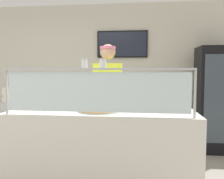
{
  "coord_description": "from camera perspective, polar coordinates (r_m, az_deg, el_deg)",
  "views": [
    {
      "loc": [
        1.48,
        -2.31,
        1.4
      ],
      "look_at": [
        1.16,
        0.39,
        1.19
      ],
      "focal_mm": 39.32,
      "sensor_mm": 36.0,
      "label": 1
    }
  ],
  "objects": [
    {
      "name": "drink_fridge",
      "position": [
        4.62,
        22.97,
        -2.1
      ],
      "size": [
        0.64,
        0.6,
        1.81
      ],
      "color": "black",
      "rests_on": "ground"
    },
    {
      "name": "ground_plane",
      "position": [
        3.62,
        -0.69,
        -18.35
      ],
      "size": [
        12.0,
        12.0,
        0.0
      ],
      "primitive_type": "plane",
      "color": "gray",
      "rests_on": "ground"
    },
    {
      "name": "worker_figure",
      "position": [
        3.39,
        -0.9,
        -2.3
      ],
      "size": [
        0.41,
        0.5,
        1.76
      ],
      "color": "#23232D",
      "rests_on": "ground"
    },
    {
      "name": "pepper_flake_shaker",
      "position": [
        2.4,
        -2.13,
        5.97
      ],
      "size": [
        0.07,
        0.07,
        0.09
      ],
      "color": "white",
      "rests_on": "sneeze_guard"
    },
    {
      "name": "pizza_box_stack",
      "position": [
        4.94,
        -20.51,
        -0.99
      ],
      "size": [
        0.5,
        0.49,
        0.27
      ],
      "color": "silver",
      "rests_on": "prep_shelf"
    },
    {
      "name": "prep_shelf",
      "position": [
        5.01,
        -20.28,
        -7.25
      ],
      "size": [
        0.7,
        0.55,
        0.83
      ],
      "primitive_type": "cube",
      "color": "#B7BABF",
      "rests_on": "ground"
    },
    {
      "name": "parmesan_shaker",
      "position": [
        2.44,
        -6.43,
        5.95
      ],
      "size": [
        0.06,
        0.06,
        0.1
      ],
      "color": "white",
      "rests_on": "sneeze_guard"
    },
    {
      "name": "sneeze_guard",
      "position": [
        2.42,
        -3.63,
        0.78
      ],
      "size": [
        1.91,
        0.06,
        0.48
      ],
      "color": "#B2B5BC",
      "rests_on": "serving_counter"
    },
    {
      "name": "shop_rear_unit",
      "position": [
        4.87,
        1.68,
        3.9
      ],
      "size": [
        6.48,
        0.13,
        2.7
      ],
      "color": "beige",
      "rests_on": "ground"
    },
    {
      "name": "pizza_server",
      "position": [
        2.7,
        -2.34,
        -4.36
      ],
      "size": [
        0.14,
        0.29,
        0.01
      ],
      "primitive_type": "cube",
      "rotation": [
        0.0,
        0.0,
        -0.26
      ],
      "color": "#ADAFB7",
      "rests_on": "pizza_tray"
    },
    {
      "name": "serving_counter",
      "position": [
        2.86,
        -2.45,
        -14.51
      ],
      "size": [
        2.08,
        0.71,
        0.95
      ],
      "primitive_type": "cube",
      "color": "silver",
      "rests_on": "ground"
    },
    {
      "name": "pizza_tray",
      "position": [
        2.73,
        -3.14,
        -4.73
      ],
      "size": [
        0.47,
        0.47,
        0.04
      ],
      "color": "#9EA0A8",
      "rests_on": "serving_counter"
    }
  ]
}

